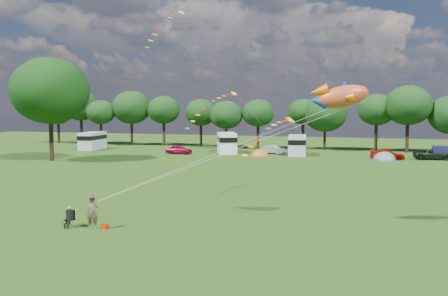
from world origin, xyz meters
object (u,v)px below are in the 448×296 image
(tent_orange, at_px, (260,156))
(fish_kite, at_px, (338,96))
(campervan_a, at_px, (92,140))
(big_tree, at_px, (50,91))
(campervan_b, at_px, (227,142))
(car_c, at_px, (387,155))
(campervan_c, at_px, (297,144))
(car_b, at_px, (273,149))
(tent_greyblue, at_px, (384,160))
(car_d, at_px, (433,155))
(kite_flyer, at_px, (93,213))
(car_a, at_px, (179,150))
(camp_chair, at_px, (70,215))

(tent_orange, relative_size, fish_kite, 0.77)
(campervan_a, bearing_deg, big_tree, -170.34)
(campervan_b, relative_size, tent_orange, 2.41)
(car_c, bearing_deg, tent_orange, 91.78)
(campervan_a, height_order, campervan_c, campervan_c)
(car_b, distance_m, campervan_a, 30.01)
(campervan_b, bearing_deg, tent_greyblue, -121.94)
(campervan_b, height_order, tent_greyblue, campervan_b)
(fish_kite, bearing_deg, car_d, 65.30)
(campervan_a, relative_size, tent_orange, 2.17)
(campervan_a, bearing_deg, kite_flyer, -153.30)
(car_d, xyz_separation_m, campervan_c, (-18.22, 0.79, 0.85))
(car_a, relative_size, tent_greyblue, 1.22)
(car_b, relative_size, fish_kite, 1.02)
(car_b, relative_size, car_d, 0.73)
(campervan_c, xyz_separation_m, tent_orange, (-4.66, -3.66, -1.52))
(campervan_a, distance_m, tent_greyblue, 45.89)
(car_c, xyz_separation_m, campervan_b, (-23.23, 2.53, 0.98))
(big_tree, height_order, camp_chair, big_tree)
(car_b, distance_m, car_d, 21.98)
(tent_orange, bearing_deg, kite_flyer, -88.61)
(fish_kite, bearing_deg, tent_orange, 96.90)
(big_tree, distance_m, tent_greyblue, 44.22)
(car_c, relative_size, tent_greyblue, 1.32)
(campervan_c, height_order, tent_orange, campervan_c)
(car_c, height_order, tent_greyblue, car_c)
(car_b, xyz_separation_m, campervan_c, (3.71, -0.76, 0.89))
(campervan_a, bearing_deg, car_d, -96.05)
(tent_greyblue, xyz_separation_m, kite_flyer, (-15.70, -43.70, 0.91))
(car_a, bearing_deg, tent_orange, -88.86)
(big_tree, height_order, campervan_c, big_tree)
(campervan_a, bearing_deg, campervan_b, -93.64)
(car_d, height_order, kite_flyer, kite_flyer)
(car_c, relative_size, fish_kite, 1.20)
(car_b, bearing_deg, campervan_a, 111.64)
(big_tree, height_order, fish_kite, big_tree)
(kite_flyer, height_order, fish_kite, fish_kite)
(car_c, xyz_separation_m, tent_orange, (-17.12, -1.29, -0.63))
(tent_greyblue, bearing_deg, kite_flyer, -109.77)
(big_tree, relative_size, car_d, 2.65)
(campervan_a, relative_size, camp_chair, 4.84)
(campervan_b, relative_size, campervan_c, 1.09)
(big_tree, height_order, kite_flyer, big_tree)
(car_b, height_order, camp_chair, car_b)
(car_a, xyz_separation_m, kite_flyer, (13.35, -43.61, 0.26))
(kite_flyer, relative_size, camp_chair, 1.49)
(car_c, height_order, campervan_c, campervan_c)
(car_c, bearing_deg, campervan_c, 76.71)
(car_a, bearing_deg, tent_greyblue, -89.74)
(car_c, bearing_deg, kite_flyer, 157.89)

